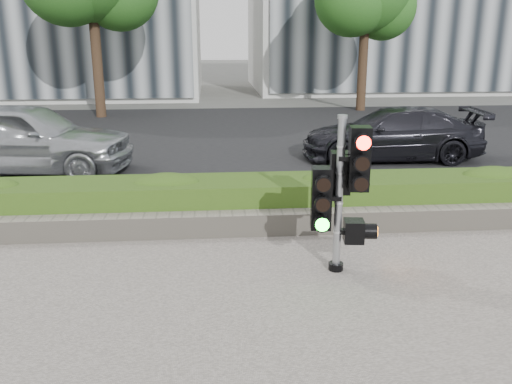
% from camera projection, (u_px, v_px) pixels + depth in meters
% --- Properties ---
extents(ground, '(120.00, 120.00, 0.00)m').
position_uv_depth(ground, '(255.00, 293.00, 6.44)').
color(ground, '#51514C').
rests_on(ground, ground).
extents(road, '(60.00, 13.00, 0.02)m').
position_uv_depth(road, '(228.00, 138.00, 16.00)').
color(road, black).
rests_on(road, ground).
extents(curb, '(60.00, 0.25, 0.12)m').
position_uv_depth(curb, '(240.00, 207.00, 9.43)').
color(curb, gray).
rests_on(curb, ground).
extents(stone_wall, '(12.00, 0.32, 0.34)m').
position_uv_depth(stone_wall, '(245.00, 223.00, 8.20)').
color(stone_wall, gray).
rests_on(stone_wall, sidewalk).
extents(hedge, '(12.00, 1.00, 0.68)m').
position_uv_depth(hedge, '(242.00, 200.00, 8.77)').
color(hedge, '#567F27').
rests_on(hedge, sidewalk).
extents(traffic_signal, '(0.71, 0.55, 2.00)m').
position_uv_depth(traffic_signal, '(341.00, 187.00, 6.71)').
color(traffic_signal, black).
rests_on(traffic_signal, sidewalk).
extents(car_silver, '(4.77, 2.42, 1.56)m').
position_uv_depth(car_silver, '(25.00, 138.00, 11.72)').
color(car_silver, '#ACAFB3').
rests_on(car_silver, road).
extents(car_dark, '(4.39, 2.00, 1.25)m').
position_uv_depth(car_dark, '(392.00, 134.00, 13.04)').
color(car_dark, black).
rests_on(car_dark, road).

